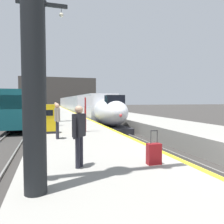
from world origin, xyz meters
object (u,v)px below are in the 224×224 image
object	(u,v)px
station_column_mid	(43,51)
passenger_mid_platform	(56,112)
highspeed_train_main	(76,105)
passenger_near_edge	(79,131)
departure_info_board	(85,106)
regional_train_adjacent	(31,105)
ticket_machine_yellow	(49,120)
rolling_suitcase	(154,154)
passenger_far_waiting	(57,118)

from	to	relation	value
station_column_mid	passenger_mid_platform	xyz separation A→B (m)	(0.84, -2.77, -4.89)
highspeed_train_main	passenger_mid_platform	world-z (taller)	highspeed_train_main
passenger_near_edge	passenger_mid_platform	distance (m)	10.20
departure_info_board	highspeed_train_main	bearing A→B (deg)	83.56
regional_train_adjacent	station_column_mid	bearing A→B (deg)	-82.99
passenger_mid_platform	departure_info_board	distance (m)	3.90
regional_train_adjacent	station_column_mid	xyz separation A→B (m)	(2.20, -17.89, 4.80)
passenger_near_edge	ticket_machine_yellow	bearing A→B (deg)	96.03
passenger_near_edge	departure_info_board	bearing A→B (deg)	78.91
regional_train_adjacent	highspeed_train_main	bearing A→B (deg)	41.30
station_column_mid	passenger_mid_platform	size ratio (longest dim) A/B	5.83
passenger_mid_platform	regional_train_adjacent	bearing A→B (deg)	98.36
passenger_near_edge	ticket_machine_yellow	size ratio (longest dim) A/B	1.06
passenger_mid_platform	rolling_suitcase	xyz separation A→B (m)	(2.31, -10.53, -0.69)
passenger_mid_platform	ticket_machine_yellow	world-z (taller)	passenger_mid_platform
regional_train_adjacent	passenger_mid_platform	world-z (taller)	regional_train_adjacent
station_column_mid	rolling_suitcase	xyz separation A→B (m)	(3.15, -13.30, -5.58)
highspeed_train_main	passenger_mid_platform	distance (m)	28.24
passenger_near_edge	rolling_suitcase	size ratio (longest dim) A/B	1.72
rolling_suitcase	ticket_machine_yellow	distance (m)	7.62
highspeed_train_main	rolling_suitcase	bearing A→B (deg)	-94.11
highspeed_train_main	passenger_far_waiting	bearing A→B (deg)	-98.89
regional_train_adjacent	passenger_near_edge	world-z (taller)	regional_train_adjacent
regional_train_adjacent	passenger_far_waiting	bearing A→B (deg)	-83.68
station_column_mid	ticket_machine_yellow	bearing A→B (deg)	-86.78
station_column_mid	rolling_suitcase	world-z (taller)	station_column_mid
regional_train_adjacent	rolling_suitcase	world-z (taller)	regional_train_adjacent
passenger_near_edge	departure_info_board	xyz separation A→B (m)	(1.30, 6.65, 0.52)
passenger_near_edge	passenger_far_waiting	size ratio (longest dim) A/B	1.00
highspeed_train_main	passenger_near_edge	distance (m)	38.29
passenger_near_edge	station_column_mid	bearing A→B (deg)	94.68
highspeed_train_main	ticket_machine_yellow	bearing A→B (deg)	-100.07
highspeed_train_main	ticket_machine_yellow	distance (m)	31.73
rolling_suitcase	highspeed_train_main	bearing A→B (deg)	85.89
regional_train_adjacent	passenger_far_waiting	xyz separation A→B (m)	(2.90, -26.14, -0.09)
passenger_far_waiting	ticket_machine_yellow	world-z (taller)	passenger_far_waiting
passenger_mid_platform	ticket_machine_yellow	bearing A→B (deg)	-98.00
passenger_near_edge	passenger_far_waiting	world-z (taller)	same
highspeed_train_main	passenger_near_edge	size ratio (longest dim) A/B	33.24
highspeed_train_main	passenger_far_waiting	distance (m)	33.66
station_column_mid	departure_info_board	world-z (taller)	station_column_mid
passenger_near_edge	passenger_far_waiting	distance (m)	4.74
regional_train_adjacent	passenger_near_edge	bearing A→B (deg)	-83.97
ticket_machine_yellow	rolling_suitcase	bearing A→B (deg)	-68.45
regional_train_adjacent	passenger_mid_platform	xyz separation A→B (m)	(3.04, -20.67, -0.09)
ticket_machine_yellow	highspeed_train_main	bearing A→B (deg)	79.93
passenger_mid_platform	rolling_suitcase	bearing A→B (deg)	-77.63
station_column_mid	passenger_mid_platform	world-z (taller)	station_column_mid
ticket_machine_yellow	departure_info_board	distance (m)	2.16
station_column_mid	passenger_near_edge	world-z (taller)	station_column_mid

